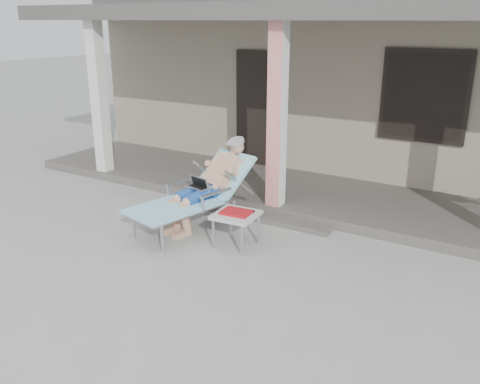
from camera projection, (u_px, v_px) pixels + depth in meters
The scene contains 7 objects.
ground at pixel (190, 271), 5.90m from camera, with size 60.00×60.00×0.00m, color #9E9E99.
house at pixel (372, 75), 10.63m from camera, with size 10.40×5.40×3.30m.
porch_deck at pixel (299, 193), 8.31m from camera, with size 10.00×2.00×0.15m, color #605B56.
porch_overhang at pixel (304, 18), 7.39m from camera, with size 10.00×2.30×2.85m.
porch_step at pixel (265, 217), 7.39m from camera, with size 2.00×0.30×0.07m, color #605B56.
lounger at pixel (201, 173), 6.96m from camera, with size 1.14×2.00×1.25m.
side_table at pixel (236, 217), 6.44m from camera, with size 0.57×0.57×0.47m.
Camera 1 is at (3.24, -4.23, 2.77)m, focal length 38.00 mm.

